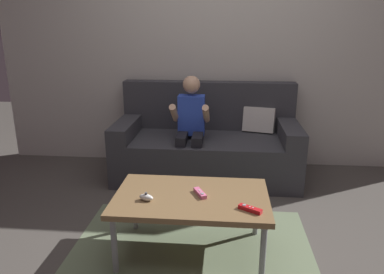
{
  "coord_description": "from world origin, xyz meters",
  "views": [
    {
      "loc": [
        0.06,
        -2.08,
        1.42
      ],
      "look_at": [
        -0.2,
        0.66,
        0.58
      ],
      "focal_mm": 34.53,
      "sensor_mm": 36.0,
      "label": 1
    }
  ],
  "objects_px": {
    "couch": "(207,145)",
    "game_remote_pink_near_edge": "(200,193)",
    "coffee_table": "(191,200)",
    "game_remote_red_far_corner": "(250,209)",
    "person_seated_on_couch": "(191,124)",
    "nunchuk_white": "(146,197)"
  },
  "relations": [
    {
      "from": "couch",
      "to": "game_remote_pink_near_edge",
      "type": "height_order",
      "value": "couch"
    },
    {
      "from": "couch",
      "to": "game_remote_pink_near_edge",
      "type": "xyz_separation_m",
      "value": [
        0.02,
        -1.32,
        0.12
      ]
    },
    {
      "from": "couch",
      "to": "coffee_table",
      "type": "height_order",
      "value": "couch"
    },
    {
      "from": "couch",
      "to": "game_remote_red_far_corner",
      "type": "relative_size",
      "value": 12.4
    },
    {
      "from": "person_seated_on_couch",
      "to": "game_remote_pink_near_edge",
      "type": "distance_m",
      "value": 1.15
    },
    {
      "from": "person_seated_on_couch",
      "to": "game_remote_red_far_corner",
      "type": "relative_size",
      "value": 7.12
    },
    {
      "from": "person_seated_on_couch",
      "to": "coffee_table",
      "type": "distance_m",
      "value": 1.16
    },
    {
      "from": "coffee_table",
      "to": "person_seated_on_couch",
      "type": "bearing_deg",
      "value": 95.71
    },
    {
      "from": "couch",
      "to": "game_remote_red_far_corner",
      "type": "xyz_separation_m",
      "value": [
        0.32,
        -1.5,
        0.12
      ]
    },
    {
      "from": "coffee_table",
      "to": "game_remote_red_far_corner",
      "type": "distance_m",
      "value": 0.39
    },
    {
      "from": "nunchuk_white",
      "to": "game_remote_red_far_corner",
      "type": "relative_size",
      "value": 0.71
    },
    {
      "from": "game_remote_pink_near_edge",
      "to": "nunchuk_white",
      "type": "xyz_separation_m",
      "value": [
        -0.32,
        -0.11,
        0.01
      ]
    },
    {
      "from": "nunchuk_white",
      "to": "coffee_table",
      "type": "bearing_deg",
      "value": 19.42
    },
    {
      "from": "person_seated_on_couch",
      "to": "coffee_table",
      "type": "xyz_separation_m",
      "value": [
        0.11,
        -1.14,
        -0.19
      ]
    },
    {
      "from": "coffee_table",
      "to": "game_remote_pink_near_edge",
      "type": "relative_size",
      "value": 6.78
    },
    {
      "from": "couch",
      "to": "person_seated_on_couch",
      "type": "height_order",
      "value": "person_seated_on_couch"
    },
    {
      "from": "person_seated_on_couch",
      "to": "game_remote_red_far_corner",
      "type": "distance_m",
      "value": 1.4
    },
    {
      "from": "game_remote_pink_near_edge",
      "to": "couch",
      "type": "bearing_deg",
      "value": 90.87
    },
    {
      "from": "game_remote_pink_near_edge",
      "to": "game_remote_red_far_corner",
      "type": "bearing_deg",
      "value": -31.16
    },
    {
      "from": "game_remote_pink_near_edge",
      "to": "nunchuk_white",
      "type": "relative_size",
      "value": 1.44
    },
    {
      "from": "person_seated_on_couch",
      "to": "game_remote_pink_near_edge",
      "type": "bearing_deg",
      "value": -81.54
    },
    {
      "from": "person_seated_on_couch",
      "to": "couch",
      "type": "bearing_deg",
      "value": 52.08
    }
  ]
}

